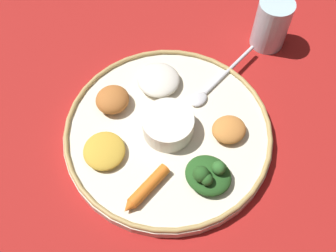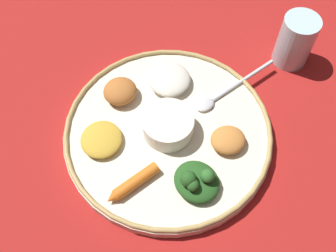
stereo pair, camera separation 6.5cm
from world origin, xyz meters
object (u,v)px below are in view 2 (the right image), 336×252
object	(u,v)px
center_bowl	(168,125)
drinking_glass	(294,43)
greens_pile	(196,181)
spoon	(224,93)
carrot_near_spoon	(133,183)

from	to	relation	value
center_bowl	drinking_glass	xyz separation A→B (m)	(0.21, 0.20, 0.00)
center_bowl	greens_pile	bearing A→B (deg)	-59.33
center_bowl	drinking_glass	distance (m)	0.29
spoon	drinking_glass	xyz separation A→B (m)	(0.12, 0.11, 0.02)
greens_pile	center_bowl	bearing A→B (deg)	120.67
spoon	carrot_near_spoon	xyz separation A→B (m)	(-0.13, -0.19, 0.01)
greens_pile	drinking_glass	bearing A→B (deg)	61.78
center_bowl	greens_pile	distance (m)	0.11
spoon	carrot_near_spoon	size ratio (longest dim) A/B	1.78
center_bowl	drinking_glass	world-z (taller)	drinking_glass
drinking_glass	spoon	bearing A→B (deg)	-137.11
greens_pile	drinking_glass	distance (m)	0.33
spoon	greens_pile	distance (m)	0.18
carrot_near_spoon	drinking_glass	distance (m)	0.39
spoon	carrot_near_spoon	bearing A→B (deg)	-124.36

